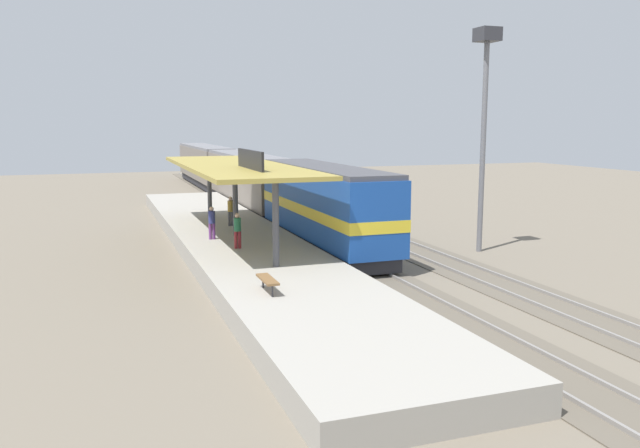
{
  "coord_description": "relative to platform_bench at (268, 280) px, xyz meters",
  "views": [
    {
      "loc": [
        -11.63,
        -33.37,
        6.87
      ],
      "look_at": [
        -1.38,
        -4.43,
        2.0
      ],
      "focal_mm": 35.88,
      "sensor_mm": 36.0,
      "label": 1
    }
  ],
  "objects": [
    {
      "name": "ground_plane",
      "position": [
        8.0,
        11.88,
        -1.34
      ],
      "size": [
        120.0,
        120.0,
        0.0
      ],
      "primitive_type": "plane",
      "color": "#706656"
    },
    {
      "name": "track_near",
      "position": [
        6.0,
        11.88,
        -1.31
      ],
      "size": [
        3.2,
        110.0,
        0.16
      ],
      "color": "#5F5649",
      "rests_on": "ground"
    },
    {
      "name": "track_far",
      "position": [
        10.6,
        11.88,
        -1.31
      ],
      "size": [
        3.2,
        110.0,
        0.16
      ],
      "color": "#5F5649",
      "rests_on": "ground"
    },
    {
      "name": "platform",
      "position": [
        1.4,
        11.88,
        -0.89
      ],
      "size": [
        6.0,
        44.0,
        0.9
      ],
      "primitive_type": "cube",
      "color": "#9E998E",
      "rests_on": "ground"
    },
    {
      "name": "station_canopy",
      "position": [
        1.4,
        11.79,
        3.19
      ],
      "size": [
        5.2,
        18.0,
        4.7
      ],
      "color": "#47474C",
      "rests_on": "platform"
    },
    {
      "name": "platform_bench",
      "position": [
        0.0,
        0.0,
        0.0
      ],
      "size": [
        0.44,
        1.7,
        0.5
      ],
      "color": "#333338",
      "rests_on": "platform"
    },
    {
      "name": "locomotive",
      "position": [
        6.0,
        10.65,
        1.07
      ],
      "size": [
        2.93,
        14.43,
        4.44
      ],
      "color": "#28282D",
      "rests_on": "track_near"
    },
    {
      "name": "passenger_carriage_front",
      "position": [
        6.0,
        28.65,
        0.97
      ],
      "size": [
        2.9,
        20.0,
        4.24
      ],
      "color": "#28282D",
      "rests_on": "track_near"
    },
    {
      "name": "passenger_carriage_rear",
      "position": [
        6.0,
        49.45,
        0.97
      ],
      "size": [
        2.9,
        20.0,
        4.24
      ],
      "color": "#28282D",
      "rests_on": "track_near"
    },
    {
      "name": "light_mast",
      "position": [
        13.8,
        7.6,
        7.05
      ],
      "size": [
        1.1,
        1.1,
        11.7
      ],
      "color": "slate",
      "rests_on": "ground"
    },
    {
      "name": "person_waiting",
      "position": [
        -0.02,
        11.09,
        0.51
      ],
      "size": [
        0.34,
        0.34,
        1.71
      ],
      "color": "#663375",
      "rests_on": "platform"
    },
    {
      "name": "person_walking",
      "position": [
        0.71,
        8.25,
        0.51
      ],
      "size": [
        0.34,
        0.34,
        1.71
      ],
      "color": "maroon",
      "rests_on": "platform"
    },
    {
      "name": "person_boarding",
      "position": [
        1.79,
        15.13,
        0.51
      ],
      "size": [
        0.34,
        0.34,
        1.71
      ],
      "color": "#4C4C51",
      "rests_on": "platform"
    }
  ]
}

